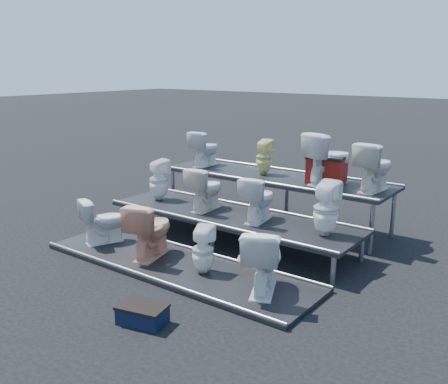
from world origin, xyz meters
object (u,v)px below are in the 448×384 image
Objects in this scene: toilet_8 at (205,148)px; toilet_11 at (374,167)px; toilet_6 at (258,198)px; toilet_3 at (263,259)px; red_crate at (327,171)px; toilet_4 at (159,180)px; toilet_2 at (203,250)px; toilet_9 at (264,157)px; toilet_10 at (329,158)px; toilet_0 at (104,220)px; toilet_5 at (206,188)px; toilet_1 at (150,229)px; step_stool at (142,316)px; toilet_7 at (326,208)px.

toilet_8 is 3.35m from toilet_11.
toilet_3 is at bearing 116.91° from toilet_6.
toilet_4 is at bearing -159.40° from red_crate.
toilet_9 reaches higher than toilet_2.
toilet_0 is at bearing 64.04° from toilet_10.
toilet_5 is at bearing -8.22° from toilet_6.
toilet_1 is 1.08× the size of toilet_11.
toilet_0 is 1.23× the size of red_crate.
toilet_10 is at bearing -105.73° from toilet_3.
toilet_5 is at bearing -103.95° from toilet_0.
toilet_8 is 1.08× the size of toilet_9.
toilet_2 is 1.03× the size of toilet_9.
red_crate is at bearing -140.62° from toilet_4.
toilet_0 is 0.99× the size of toilet_5.
toilet_10 is (0.51, 1.30, 0.48)m from toilet_6.
toilet_8 is 1.18× the size of red_crate.
toilet_5 reaches higher than step_stool.
toilet_2 is (0.97, 0.00, -0.09)m from toilet_1.
toilet_8 is 0.89× the size of toilet_11.
toilet_6 is 0.91× the size of toilet_7.
toilet_0 is 1.36m from toilet_4.
toilet_8 is 2.58m from toilet_10.
toilet_0 is 0.86× the size of toilet_1.
toilet_0 is at bearing 43.94° from toilet_11.
toilet_8 is at bearing -68.94° from toilet_2.
toilet_5 is 2.01m from red_crate.
red_crate reaches higher than toilet_1.
toilet_6 is 1.53m from toilet_9.
toilet_11 reaches higher than toilet_4.
step_stool is (1.23, -1.37, -0.38)m from toilet_1.
toilet_5 is at bearing 58.51° from toilet_10.
toilet_7 is (0.19, 1.30, 0.37)m from toilet_3.
step_stool is at bearing 110.74° from toilet_5.
toilet_11 reaches higher than toilet_0.
toilet_0 is 3.67m from red_crate.
toilet_10 reaches higher than toilet_6.
toilet_4 is 1.03× the size of toilet_6.
red_crate is (2.54, 0.03, -0.13)m from toilet_8.
red_crate is at bearing -142.49° from toilet_5.
toilet_11 reaches higher than toilet_3.
toilet_7 is at bearing -162.67° from toilet_1.
toilet_2 is 3.03m from toilet_11.
toilet_3 is 1.32× the size of toilet_9.
toilet_9 is 1.09× the size of red_crate.
toilet_8 is at bearing -4.44° from toilet_9.
toilet_4 is 1.05m from toilet_5.
toilet_1 is 1.72m from toilet_4.
toilet_1 is 1.91m from toilet_3.
toilet_9 is (-0.73, 1.30, 0.36)m from toilet_6.
red_crate is (0.49, 2.63, 0.68)m from toilet_2.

